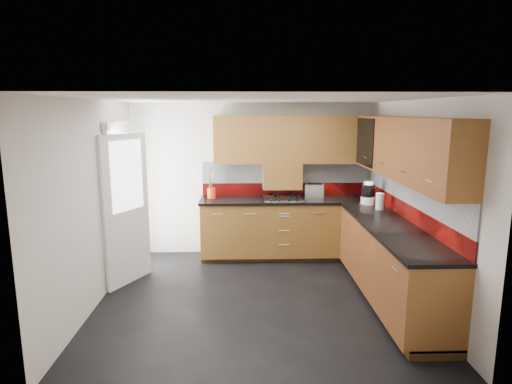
{
  "coord_description": "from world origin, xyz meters",
  "views": [
    {
      "loc": [
        -0.16,
        -4.92,
        2.26
      ],
      "look_at": [
        0.01,
        0.65,
        1.21
      ],
      "focal_mm": 30.0,
      "sensor_mm": 36.0,
      "label": 1
    }
  ],
  "objects_px": {
    "utensil_pot": "(211,192)",
    "food_processor": "(368,194)",
    "gas_hob": "(283,198)",
    "toaster": "(315,191)"
  },
  "relations": [
    {
      "from": "gas_hob",
      "to": "food_processor",
      "type": "relative_size",
      "value": 1.72
    },
    {
      "from": "utensil_pot",
      "to": "gas_hob",
      "type": "bearing_deg",
      "value": -6.73
    },
    {
      "from": "gas_hob",
      "to": "utensil_pot",
      "type": "bearing_deg",
      "value": 173.27
    },
    {
      "from": "food_processor",
      "to": "gas_hob",
      "type": "bearing_deg",
      "value": 162.01
    },
    {
      "from": "utensil_pot",
      "to": "food_processor",
      "type": "distance_m",
      "value": 2.36
    },
    {
      "from": "toaster",
      "to": "food_processor",
      "type": "bearing_deg",
      "value": -39.47
    },
    {
      "from": "gas_hob",
      "to": "utensil_pot",
      "type": "height_order",
      "value": "utensil_pot"
    },
    {
      "from": "toaster",
      "to": "utensil_pot",
      "type": "bearing_deg",
      "value": -178.51
    },
    {
      "from": "utensil_pot",
      "to": "food_processor",
      "type": "relative_size",
      "value": 1.33
    },
    {
      "from": "utensil_pot",
      "to": "toaster",
      "type": "xyz_separation_m",
      "value": [
        1.62,
        0.04,
        0.0
      ]
    }
  ]
}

